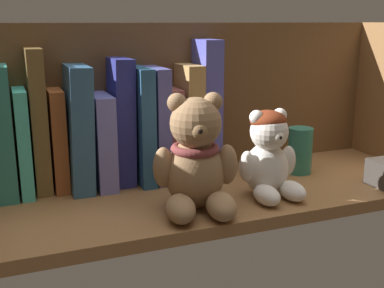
{
  "coord_description": "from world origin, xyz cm",
  "views": [
    {
      "loc": [
        -30.99,
        -70.09,
        29.8
      ],
      "look_at": [
        -3.37,
        0.0,
        10.45
      ],
      "focal_mm": 44.94,
      "sensor_mm": 36.0,
      "label": 1
    }
  ],
  "objects_px": {
    "book_6": "(77,126)",
    "book_4": "(38,121)",
    "teddy_bear_larger": "(196,161)",
    "book_3": "(23,141)",
    "pillar_candle": "(300,150)",
    "book_5": "(57,139)",
    "book_12": "(186,119)",
    "book_2": "(3,131)",
    "book_11": "(169,132)",
    "book_10": "(153,122)",
    "teddy_bear_smaller": "(269,156)",
    "book_8": "(119,120)",
    "book_9": "(138,123)",
    "book_7": "(100,138)",
    "book_13": "(205,106)"
  },
  "relations": [
    {
      "from": "book_8",
      "to": "book_3",
      "type": "bearing_deg",
      "value": 180.0
    },
    {
      "from": "book_3",
      "to": "pillar_candle",
      "type": "distance_m",
      "value": 0.49
    },
    {
      "from": "teddy_bear_larger",
      "to": "book_3",
      "type": "bearing_deg",
      "value": 142.5
    },
    {
      "from": "book_3",
      "to": "book_11",
      "type": "xyz_separation_m",
      "value": [
        0.25,
        0.0,
        -0.01
      ]
    },
    {
      "from": "book_3",
      "to": "book_4",
      "type": "height_order",
      "value": "book_4"
    },
    {
      "from": "book_4",
      "to": "book_2",
      "type": "bearing_deg",
      "value": 180.0
    },
    {
      "from": "book_2",
      "to": "pillar_candle",
      "type": "height_order",
      "value": "book_2"
    },
    {
      "from": "book_7",
      "to": "teddy_bear_smaller",
      "type": "distance_m",
      "value": 0.29
    },
    {
      "from": "book_6",
      "to": "teddy_bear_smaller",
      "type": "bearing_deg",
      "value": -31.21
    },
    {
      "from": "book_2",
      "to": "book_11",
      "type": "bearing_deg",
      "value": 0.0
    },
    {
      "from": "book_9",
      "to": "book_5",
      "type": "bearing_deg",
      "value": 180.0
    },
    {
      "from": "book_4",
      "to": "book_6",
      "type": "bearing_deg",
      "value": 0.0
    },
    {
      "from": "book_9",
      "to": "book_12",
      "type": "relative_size",
      "value": 1.0
    },
    {
      "from": "teddy_bear_larger",
      "to": "pillar_candle",
      "type": "bearing_deg",
      "value": 21.33
    },
    {
      "from": "book_10",
      "to": "teddy_bear_smaller",
      "type": "height_order",
      "value": "book_10"
    },
    {
      "from": "book_13",
      "to": "book_2",
      "type": "bearing_deg",
      "value": 180.0
    },
    {
      "from": "teddy_bear_smaller",
      "to": "teddy_bear_larger",
      "type": "bearing_deg",
      "value": -174.91
    },
    {
      "from": "book_4",
      "to": "book_10",
      "type": "distance_m",
      "value": 0.2
    },
    {
      "from": "book_5",
      "to": "book_13",
      "type": "xyz_separation_m",
      "value": [
        0.27,
        0.0,
        0.04
      ]
    },
    {
      "from": "book_9",
      "to": "teddy_bear_smaller",
      "type": "relative_size",
      "value": 1.42
    },
    {
      "from": "book_4",
      "to": "book_12",
      "type": "xyz_separation_m",
      "value": [
        0.26,
        0.0,
        -0.02
      ]
    },
    {
      "from": "book_11",
      "to": "book_12",
      "type": "xyz_separation_m",
      "value": [
        0.03,
        0.0,
        0.02
      ]
    },
    {
      "from": "book_4",
      "to": "teddy_bear_smaller",
      "type": "relative_size",
      "value": 1.66
    },
    {
      "from": "book_5",
      "to": "teddy_bear_larger",
      "type": "bearing_deg",
      "value": -45.04
    },
    {
      "from": "book_6",
      "to": "book_4",
      "type": "bearing_deg",
      "value": 180.0
    },
    {
      "from": "teddy_bear_smaller",
      "to": "book_3",
      "type": "bearing_deg",
      "value": 155.31
    },
    {
      "from": "teddy_bear_larger",
      "to": "book_6",
      "type": "bearing_deg",
      "value": 129.1
    },
    {
      "from": "book_8",
      "to": "book_5",
      "type": "bearing_deg",
      "value": 180.0
    },
    {
      "from": "book_3",
      "to": "book_10",
      "type": "distance_m",
      "value": 0.22
    },
    {
      "from": "book_6",
      "to": "book_12",
      "type": "height_order",
      "value": "book_6"
    },
    {
      "from": "teddy_bear_larger",
      "to": "book_11",
      "type": "bearing_deg",
      "value": 83.84
    },
    {
      "from": "book_6",
      "to": "book_11",
      "type": "relative_size",
      "value": 1.29
    },
    {
      "from": "book_3",
      "to": "pillar_candle",
      "type": "xyz_separation_m",
      "value": [
        0.48,
        -0.08,
        -0.04
      ]
    },
    {
      "from": "book_2",
      "to": "book_8",
      "type": "xyz_separation_m",
      "value": [
        0.19,
        0.0,
        0.0
      ]
    },
    {
      "from": "book_8",
      "to": "book_9",
      "type": "xyz_separation_m",
      "value": [
        0.03,
        0.0,
        -0.01
      ]
    },
    {
      "from": "book_12",
      "to": "teddy_bear_smaller",
      "type": "xyz_separation_m",
      "value": [
        0.08,
        -0.17,
        -0.03
      ]
    },
    {
      "from": "book_2",
      "to": "book_4",
      "type": "relative_size",
      "value": 0.9
    },
    {
      "from": "book_6",
      "to": "book_10",
      "type": "distance_m",
      "value": 0.14
    },
    {
      "from": "book_9",
      "to": "book_10",
      "type": "bearing_deg",
      "value": 0.0
    },
    {
      "from": "book_2",
      "to": "book_12",
      "type": "bearing_deg",
      "value": 0.0
    },
    {
      "from": "book_10",
      "to": "book_13",
      "type": "bearing_deg",
      "value": 0.0
    },
    {
      "from": "book_5",
      "to": "pillar_candle",
      "type": "xyz_separation_m",
      "value": [
        0.43,
        -0.08,
        -0.04
      ]
    },
    {
      "from": "book_3",
      "to": "teddy_bear_smaller",
      "type": "height_order",
      "value": "book_3"
    },
    {
      "from": "book_12",
      "to": "book_6",
      "type": "bearing_deg",
      "value": 180.0
    },
    {
      "from": "book_5",
      "to": "book_10",
      "type": "xyz_separation_m",
      "value": [
        0.17,
        0.0,
        0.02
      ]
    },
    {
      "from": "book_13",
      "to": "teddy_bear_smaller",
      "type": "height_order",
      "value": "book_13"
    },
    {
      "from": "book_2",
      "to": "teddy_bear_larger",
      "type": "relative_size",
      "value": 1.2
    },
    {
      "from": "book_3",
      "to": "book_9",
      "type": "distance_m",
      "value": 0.2
    },
    {
      "from": "book_5",
      "to": "book_12",
      "type": "xyz_separation_m",
      "value": [
        0.23,
        0.0,
        0.02
      ]
    },
    {
      "from": "book_5",
      "to": "book_2",
      "type": "bearing_deg",
      "value": 180.0
    }
  ]
}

